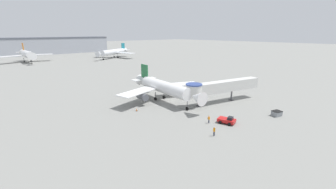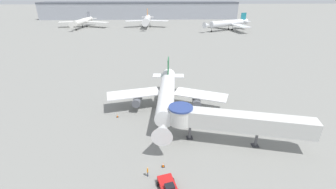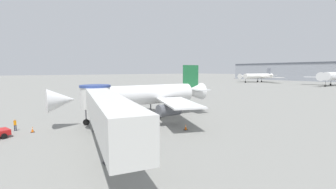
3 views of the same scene
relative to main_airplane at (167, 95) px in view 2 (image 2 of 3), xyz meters
name	(u,v)px [view 2 (image 2 of 3)]	position (x,y,z in m)	size (l,w,h in m)	color
ground_plane	(176,114)	(1.87, -1.14, -3.83)	(800.00, 800.00, 0.00)	gray
main_airplane	(167,95)	(0.00, 0.00, 0.00)	(26.31, 27.10, 9.01)	white
jet_bridge	(230,120)	(9.91, -11.15, 0.54)	(22.95, 8.38, 6.05)	silver
pushback_tug_red	(168,186)	(-0.58, -20.84, -3.14)	(2.93, 3.89, 1.54)	red
traffic_cone_near_nose	(163,165)	(-1.11, -16.53, -3.46)	(0.46, 0.46, 0.76)	black
traffic_cone_starboard_wing	(212,109)	(9.95, 0.22, -3.45)	(0.49, 0.49, 0.80)	black
traffic_cone_port_wing	(117,116)	(-10.17, -1.90, -3.49)	(0.43, 0.43, 0.72)	black
ground_crew_wing_walker	(148,171)	(-3.30, -18.27, -2.90)	(0.21, 0.31, 1.61)	#1E2338
background_jet_orange_tail	(147,20)	(-9.20, 118.32, 1.24)	(30.29, 30.60, 11.62)	white
background_jet_teal_tail	(228,23)	(42.90, 104.13, 0.66)	(33.56, 30.29, 10.22)	silver
background_jet_gray_tail	(83,21)	(-52.76, 119.50, 0.36)	(35.14, 32.24, 9.50)	white
terminal_building	(140,10)	(-17.55, 173.86, 3.25)	(171.83, 21.46, 14.15)	#999EA8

